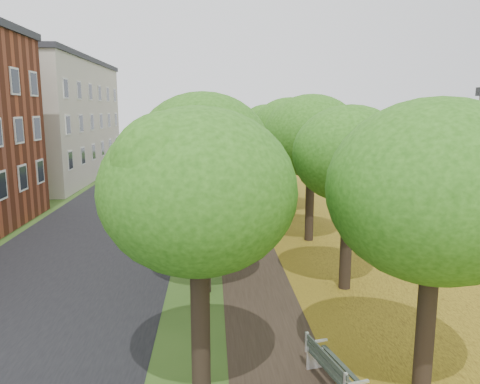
{
  "coord_description": "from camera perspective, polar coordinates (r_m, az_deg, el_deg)",
  "views": [
    {
      "loc": [
        -1.93,
        -9.07,
        6.11
      ],
      "look_at": [
        -0.7,
        11.12,
        2.5
      ],
      "focal_mm": 35.0,
      "sensor_mm": 36.0,
      "label": 1
    }
  ],
  "objects": [
    {
      "name": "street_asphalt",
      "position": [
        25.45,
        -16.05,
        -4.17
      ],
      "size": [
        8.0,
        70.0,
        0.01
      ],
      "primitive_type": "cube",
      "color": "black",
      "rests_on": "ground"
    },
    {
      "name": "footpath",
      "position": [
        24.91,
        1.08,
        -4.08
      ],
      "size": [
        3.2,
        70.0,
        0.01
      ],
      "primitive_type": "cube",
      "color": "black",
      "rests_on": "ground"
    },
    {
      "name": "leaf_verge",
      "position": [
        25.78,
        12.25,
        -3.82
      ],
      "size": [
        7.5,
        70.0,
        0.01
      ],
      "primitive_type": "cube",
      "color": "#A5891E",
      "rests_on": "ground"
    },
    {
      "name": "tree_row_west",
      "position": [
        24.12,
        -4.14,
        6.38
      ],
      "size": [
        4.11,
        34.11,
        6.32
      ],
      "color": "black",
      "rests_on": "ground"
    },
    {
      "name": "tree_row_east",
      "position": [
        24.55,
        7.21,
        6.39
      ],
      "size": [
        4.11,
        34.11,
        6.32
      ],
      "color": "black",
      "rests_on": "ground"
    },
    {
      "name": "building_cream",
      "position": [
        44.7,
        -23.43,
        8.13
      ],
      "size": [
        10.3,
        20.3,
        10.4
      ],
      "color": "beige",
      "rests_on": "ground"
    },
    {
      "name": "bench",
      "position": [
        11.14,
        11.29,
        -20.44
      ],
      "size": [
        1.01,
        2.04,
        0.93
      ],
      "rotation": [
        0.0,
        0.0,
        1.81
      ],
      "color": "#29342B",
      "rests_on": "ground"
    },
    {
      "name": "car_red",
      "position": [
        26.52,
        25.83,
        -2.82
      ],
      "size": [
        3.98,
        1.68,
        1.28
      ],
      "primitive_type": "imported",
      "rotation": [
        0.0,
        0.0,
        1.49
      ],
      "color": "maroon",
      "rests_on": "ground"
    },
    {
      "name": "car_grey",
      "position": [
        26.72,
        25.58,
        -2.72
      ],
      "size": [
        4.73,
        3.26,
        1.27
      ],
      "primitive_type": "imported",
      "rotation": [
        0.0,
        0.0,
        1.2
      ],
      "color": "#2D2E32",
      "rests_on": "ground"
    },
    {
      "name": "car_white",
      "position": [
        32.82,
        21.93,
        -0.0
      ],
      "size": [
        6.04,
        4.47,
        1.52
      ],
      "primitive_type": "imported",
      "rotation": [
        0.0,
        0.0,
        1.17
      ],
      "color": "white",
      "rests_on": "ground"
    }
  ]
}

